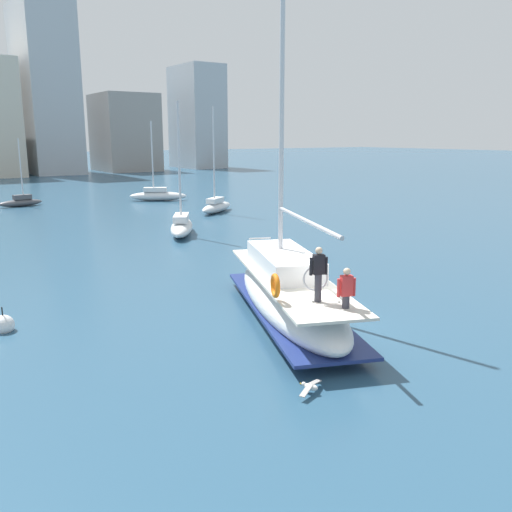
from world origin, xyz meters
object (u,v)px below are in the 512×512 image
seagull (310,386)px  main_sailboat (289,292)px  moored_catamaran (216,205)px  moored_cutter_right (182,225)px  mooring_buoy (4,325)px  moored_sloop_far (158,195)px  moored_sloop_near (21,201)px

seagull → main_sailboat: bearing=58.2°
moored_catamaran → moored_cutter_right: bearing=-132.2°
seagull → mooring_buoy: size_ratio=1.05×
moored_sloop_far → moored_cutter_right: size_ratio=0.91×
main_sailboat → moored_sloop_far: main_sailboat is taller
moored_sloop_far → moored_catamaran: size_ratio=0.89×
seagull → mooring_buoy: mooring_buoy is taller
moored_sloop_far → seagull: size_ratio=7.56×
mooring_buoy → moored_sloop_near: bearing=78.2°
moored_sloop_near → moored_cutter_right: size_ratio=0.72×
moored_sloop_far → moored_cutter_right: (-6.11, -17.46, 0.02)m
moored_sloop_far → seagull: 40.68m
main_sailboat → moored_catamaran: bearing=65.5°
seagull → mooring_buoy: 10.20m
moored_cutter_right → moored_sloop_near: bearing=105.2°
moored_sloop_far → mooring_buoy: (-18.44, -29.82, -0.36)m
main_sailboat → seagull: (-2.91, -4.69, -0.72)m
moored_cutter_right → moored_catamaran: bearing=47.8°
main_sailboat → moored_cutter_right: size_ratio=1.47×
moored_cutter_right → seagull: 22.18m
main_sailboat → moored_catamaran: 26.16m
moored_catamaran → mooring_buoy: size_ratio=8.83×
moored_cutter_right → seagull: (-6.99, -21.05, -0.41)m
seagull → moored_catamaran: bearing=64.3°
moored_catamaran → seagull: moored_catamaran is taller
moored_catamaran → moored_sloop_near: bearing=133.8°
moored_sloop_near → main_sailboat: bearing=-87.8°
moored_catamaran → moored_cutter_right: 10.06m
moored_cutter_right → moored_sloop_far: bearing=70.7°
moored_sloop_far → moored_sloop_near: bearing=166.5°
moored_sloop_near → moored_catamaran: (12.26, -12.79, 0.11)m
main_sailboat → moored_catamaran: main_sailboat is taller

